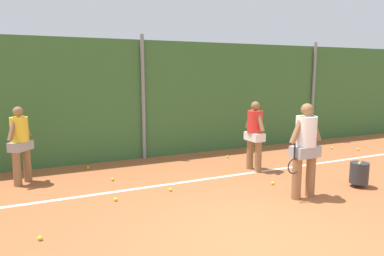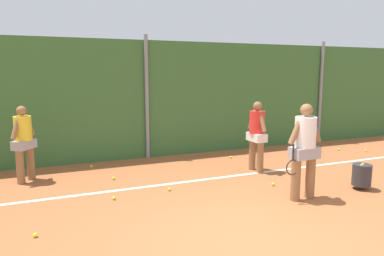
% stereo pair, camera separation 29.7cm
% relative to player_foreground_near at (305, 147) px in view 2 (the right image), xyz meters
% --- Properties ---
extents(ground_plane, '(30.80, 30.80, 0.00)m').
position_rel_player_foreground_near_xyz_m(ground_plane, '(-1.78, 0.58, -0.97)').
color(ground_plane, '#A85B33').
extents(hedge_fence_backdrop, '(20.02, 0.25, 3.10)m').
position_rel_player_foreground_near_xyz_m(hedge_fence_backdrop, '(-1.78, 4.26, 0.58)').
color(hedge_fence_backdrop, '#386633').
rests_on(hedge_fence_backdrop, ground_plane).
extents(fence_post_center, '(0.10, 0.10, 3.24)m').
position_rel_player_foreground_near_xyz_m(fence_post_center, '(-1.78, 4.08, 0.64)').
color(fence_post_center, gray).
rests_on(fence_post_center, ground_plane).
extents(fence_post_right, '(0.10, 0.10, 3.24)m').
position_rel_player_foreground_near_xyz_m(fence_post_right, '(4.00, 4.08, 0.64)').
color(fence_post_right, gray).
rests_on(fence_post_right, ground_plane).
extents(court_baseline_paint, '(14.63, 0.10, 0.01)m').
position_rel_player_foreground_near_xyz_m(court_baseline_paint, '(-1.78, 1.73, -0.97)').
color(court_baseline_paint, white).
rests_on(court_baseline_paint, ground_plane).
extents(player_foreground_near, '(0.80, 0.37, 1.74)m').
position_rel_player_foreground_near_xyz_m(player_foreground_near, '(0.00, 0.00, 0.00)').
color(player_foreground_near, '#8C603D').
rests_on(player_foreground_near, ground_plane).
extents(player_midcourt, '(0.35, 0.68, 1.62)m').
position_rel_player_foreground_near_xyz_m(player_midcourt, '(0.22, 1.89, -0.06)').
color(player_midcourt, '#8C603D').
rests_on(player_midcourt, ground_plane).
extents(player_backcourt_far, '(0.50, 0.56, 1.60)m').
position_rel_player_foreground_near_xyz_m(player_backcourt_far, '(-4.70, 3.04, -0.07)').
color(player_backcourt_far, '#8C603D').
rests_on(player_backcourt_far, ground_plane).
extents(ball_hopper, '(0.36, 0.36, 0.51)m').
position_rel_player_foreground_near_xyz_m(ball_hopper, '(1.44, 0.00, -0.68)').
color(ball_hopper, '#2D2D33').
rests_on(ball_hopper, ground_plane).
extents(tennis_ball_0, '(0.07, 0.07, 0.07)m').
position_rel_player_foreground_near_xyz_m(tennis_ball_0, '(-4.46, 0.18, -0.94)').
color(tennis_ball_0, '#CCDB33').
rests_on(tennis_ball_0, ground_plane).
extents(tennis_ball_3, '(0.07, 0.07, 0.07)m').
position_rel_player_foreground_near_xyz_m(tennis_ball_3, '(0.27, 3.20, -0.94)').
color(tennis_ball_3, '#CCDB33').
rests_on(tennis_ball_3, ground_plane).
extents(tennis_ball_5, '(0.07, 0.07, 0.07)m').
position_rel_player_foreground_near_xyz_m(tennis_ball_5, '(-2.10, 1.33, -0.94)').
color(tennis_ball_5, '#CCDB33').
rests_on(tennis_ball_5, ground_plane).
extents(tennis_ball_6, '(0.07, 0.07, 0.07)m').
position_rel_player_foreground_near_xyz_m(tennis_ball_6, '(-2.98, 2.46, -0.94)').
color(tennis_ball_6, '#CCDB33').
rests_on(tennis_ball_6, ground_plane).
extents(tennis_ball_7, '(0.07, 0.07, 0.07)m').
position_rel_player_foreground_near_xyz_m(tennis_ball_7, '(-3.18, 1.24, -0.94)').
color(tennis_ball_7, '#CCDB33').
rests_on(tennis_ball_7, ground_plane).
extents(tennis_ball_8, '(0.07, 0.07, 0.07)m').
position_rel_player_foreground_near_xyz_m(tennis_ball_8, '(3.67, 2.86, -0.94)').
color(tennis_ball_8, '#CCDB33').
rests_on(tennis_ball_8, ground_plane).
extents(tennis_ball_9, '(0.07, 0.07, 0.07)m').
position_rel_player_foreground_near_xyz_m(tennis_ball_9, '(-3.31, 3.65, -0.94)').
color(tennis_ball_9, '#CCDB33').
rests_on(tennis_ball_9, ground_plane).
extents(tennis_ball_10, '(0.07, 0.07, 0.07)m').
position_rel_player_foreground_near_xyz_m(tennis_ball_10, '(4.25, 2.40, -0.94)').
color(tennis_ball_10, '#CCDB33').
rests_on(tennis_ball_10, ground_plane).
extents(tennis_ball_11, '(0.07, 0.07, 0.07)m').
position_rel_player_foreground_near_xyz_m(tennis_ball_11, '(-0.05, 0.82, -0.94)').
color(tennis_ball_11, '#CCDB33').
rests_on(tennis_ball_11, ground_plane).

